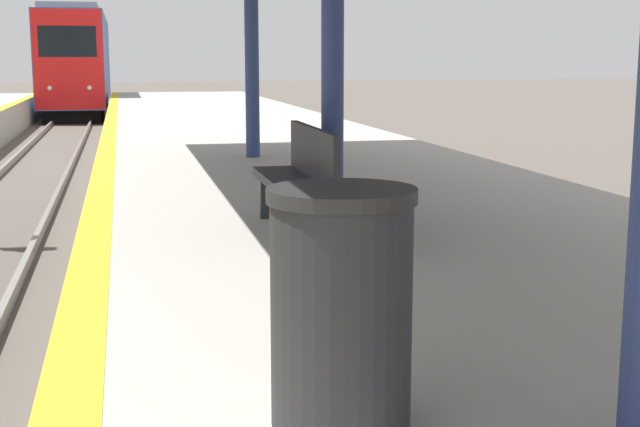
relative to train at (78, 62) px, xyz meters
name	(u,v)px	position (x,y,z in m)	size (l,w,h in m)	color
train	(78,62)	(0.00, 0.00, 0.00)	(2.66, 16.75, 4.66)	black
trash_bin	(341,307)	(2.78, -40.28, -0.84)	(0.61, 0.61, 1.00)	#262628
bench	(300,176)	(3.43, -36.12, -0.85)	(0.44, 1.79, 0.92)	#28282D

